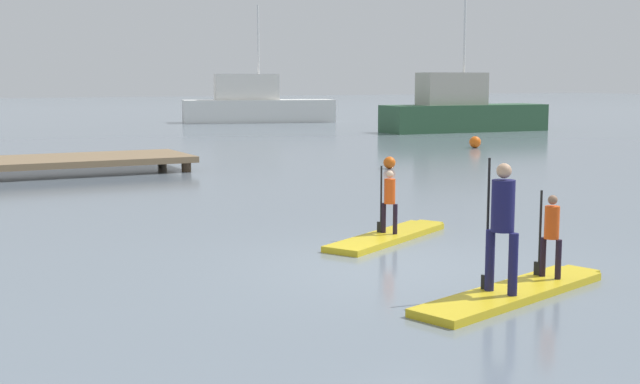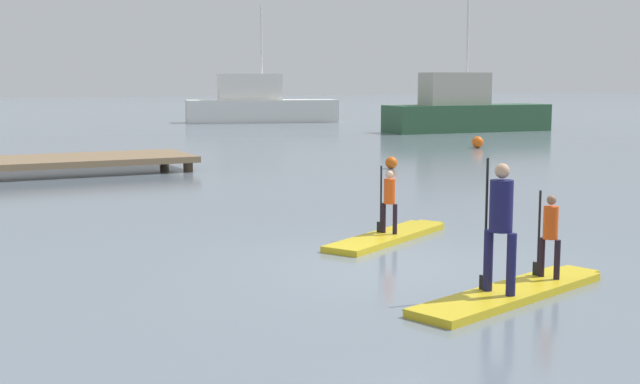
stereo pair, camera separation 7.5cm
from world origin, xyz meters
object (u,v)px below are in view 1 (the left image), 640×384
Objects in this scene: paddler_child_solo at (389,198)px; paddleboard_far at (515,292)px; paddler_adult at (502,219)px; motor_boat_small_navy at (255,105)px; paddleboard_near at (389,236)px; mooring_buoy_mid at (475,142)px; mooring_buoy_near at (389,163)px; fishing_boat_white_large at (462,111)px; paddler_child_front at (551,232)px.

paddler_child_solo reaches higher than paddleboard_far.
motor_boat_small_navy reaches higher than paddler_adult.
paddleboard_near is 19.70m from mooring_buoy_mid.
mooring_buoy_near reaches higher than paddleboard_far.
paddleboard_near is 4.21m from paddler_adult.
paddleboard_near is 8.21× the size of mooring_buoy_near.
paddler_child_solo is 4.12m from paddler_adult.
motor_boat_small_navy is at bearing 70.53° from paddleboard_near.
fishing_boat_white_large reaches higher than mooring_buoy_mid.
paddler_child_solo is at bearing 77.49° from paddler_adult.
paddleboard_near is at bearing 77.37° from paddler_adult.
mooring_buoy_near is (5.78, 13.27, -0.53)m from paddler_child_front.
fishing_boat_white_large reaches higher than mooring_buoy_near.
paddler_child_solo is 11.32m from mooring_buoy_near.
paddleboard_far is 33.72m from fishing_boat_white_large.
paddleboard_far is 3.02× the size of paddler_child_front.
fishing_boat_white_large reaches higher than paddler_adult.
fishing_boat_white_large is at bearing 55.34° from paddler_child_front.
paddler_child_solo is (-0.01, 0.01, 0.65)m from paddleboard_near.
motor_boat_small_navy reaches higher than mooring_buoy_near.
paddleboard_far is 0.38× the size of fishing_boat_white_large.
fishing_boat_white_large is (18.99, 23.51, 0.36)m from paddler_child_solo.
paddleboard_near is at bearing 92.99° from paddler_child_front.
mooring_buoy_mid is (13.11, 14.70, -0.47)m from paddler_child_solo.
motor_boat_small_navy is at bearing 70.52° from paddler_child_solo.
paddleboard_near is 30.25m from fishing_boat_white_large.
mooring_buoy_near reaches higher than paddleboard_near.
paddleboard_far is at bearing -162.22° from paddler_child_front.
mooring_buoy_mid is at bearing -123.72° from fishing_boat_white_large.
motor_boat_small_navy is (13.19, 37.29, 0.41)m from paddler_child_solo.
paddleboard_near is 2.66× the size of paddler_child_front.
motor_boat_small_navy is at bearing 71.17° from paddler_adult.
fishing_boat_white_large is 14.95m from motor_boat_small_navy.
paddler_adult is at bearing -164.25° from paddleboard_far.
paddler_child_solo is 19.70m from mooring_buoy_mid.
paddler_child_solo is 0.33× the size of paddleboard_far.
paddler_child_front is 33.05m from fishing_boat_white_large.
paddler_child_solo is 0.70× the size of paddler_adult.
fishing_boat_white_large is at bearing 46.91° from mooring_buoy_near.
mooring_buoy_mid is (12.91, 18.37, -0.48)m from paddler_child_front.
motor_boat_small_navy is (-5.80, 13.78, 0.05)m from fishing_boat_white_large.
motor_boat_small_navy reaches higher than paddleboard_far.
paddleboard_near is 1.86× the size of paddler_adult.
paddleboard_far is at bearing 15.75° from paddler_adult.
paddler_child_solo is 0.13× the size of fishing_boat_white_large.
mooring_buoy_near is 0.80× the size of mooring_buoy_mid.
paddler_child_front is at bearing -87.01° from paddleboard_near.
paddler_child_front is 3.08× the size of mooring_buoy_near.
motor_boat_small_navy reaches higher than paddler_child_solo.
paddleboard_near is 0.34× the size of fishing_boat_white_large.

